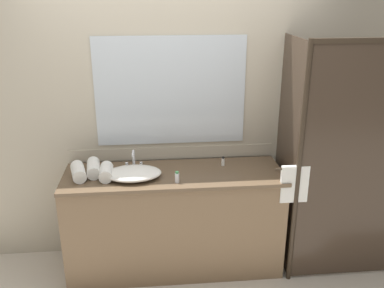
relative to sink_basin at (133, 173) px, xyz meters
The scene contains 11 objects.
ground_plane 1.00m from the sink_basin, 10.02° to the left, with size 8.00×8.00×0.00m, color beige.
wall_back_with_mirror 0.63m from the sink_basin, 50.89° to the left, with size 4.40×0.06×2.60m.
vanity_cabinet 0.59m from the sink_basin, 11.65° to the left, with size 1.80×0.58×0.90m.
shower_enclosure 1.61m from the sink_basin, ahead, with size 1.20×0.59×2.00m.
sink_basin is the anchor object (origin of this frame).
faucet 0.17m from the sink_basin, 90.00° to the left, with size 0.17×0.13×0.17m.
amenity_bottle_shampoo 0.36m from the sink_basin, 19.26° to the right, with size 0.03×0.03×0.09m.
amenity_bottle_lotion 0.78m from the sink_basin, 13.32° to the left, with size 0.03×0.03×0.08m.
rolled_towel_near_edge 0.44m from the sink_basin, behind, with size 0.11×0.11×0.25m, color white.
rolled_towel_middle 0.34m from the sink_basin, 162.32° to the left, with size 0.11×0.11×0.26m, color white.
rolled_towel_far_edge 0.21m from the sink_basin, behind, with size 0.10×0.10×0.22m, color white.
Camera 1 is at (-0.15, -3.13, 2.32)m, focal length 39.13 mm.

